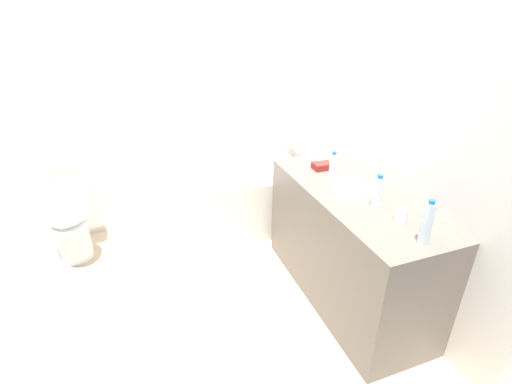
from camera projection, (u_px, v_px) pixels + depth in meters
ground_plane at (162, 304)px, 2.78m from camera, size 4.20×4.20×0.00m
wall_back_tiled at (127, 102)px, 3.28m from camera, size 3.60×0.10×2.43m
wall_right_mirror at (373, 121)px, 2.74m from camera, size 0.10×2.82×2.43m
bathtub at (217, 201)px, 3.55m from camera, size 1.69×0.72×1.17m
toilet at (70, 222)px, 3.16m from camera, size 0.36×0.51×0.67m
vanity_counter at (348, 246)px, 2.69m from camera, size 0.57×1.46×0.86m
sink_basin at (352, 189)px, 2.49m from camera, size 0.29×0.29×0.06m
sink_faucet at (374, 185)px, 2.54m from camera, size 0.10×0.15×0.07m
water_bottle_0 at (427, 223)px, 1.93m from camera, size 0.06×0.06×0.25m
water_bottle_1 at (333, 165)px, 2.69m from camera, size 0.06×0.06×0.19m
water_bottle_2 at (378, 192)px, 2.29m from camera, size 0.06×0.06×0.22m
drinking_glass_0 at (401, 215)px, 2.15m from camera, size 0.07×0.07×0.10m
drinking_glass_1 at (309, 155)px, 3.00m from camera, size 0.08×0.08×0.09m
amenity_basket at (322, 166)px, 2.85m from camera, size 0.14×0.10×0.05m
soap_dish at (322, 160)px, 3.00m from camera, size 0.09×0.06×0.02m
toilet_paper_roll at (53, 254)px, 3.22m from camera, size 0.11×0.11×0.12m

